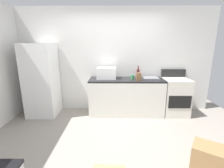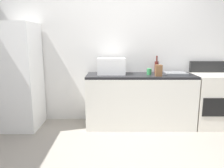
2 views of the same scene
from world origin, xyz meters
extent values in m
plane|color=gray|center=(0.00, 0.00, 0.00)|extent=(6.00, 6.00, 0.00)
cube|color=silver|center=(0.00, 1.55, 1.30)|extent=(5.00, 0.10, 2.60)
cube|color=silver|center=(0.30, 1.20, 0.43)|extent=(1.80, 0.60, 0.86)
cube|color=black|center=(0.30, 1.20, 0.88)|extent=(1.80, 0.60, 0.04)
cube|color=white|center=(-1.75, 1.15, 0.87)|extent=(0.68, 0.66, 1.74)
cube|color=silver|center=(1.52, 1.20, 0.45)|extent=(0.60, 0.60, 0.90)
cube|color=black|center=(1.52, 0.90, 0.42)|extent=(0.52, 0.02, 0.30)
cube|color=black|center=(1.52, 1.46, 1.00)|extent=(0.60, 0.08, 0.20)
cube|color=white|center=(-0.19, 1.25, 1.04)|extent=(0.46, 0.34, 0.27)
cube|color=slate|center=(0.90, 1.24, 0.92)|extent=(0.36, 0.32, 0.03)
cylinder|color=#591E19|center=(0.61, 1.40, 1.00)|extent=(0.07, 0.07, 0.20)
cylinder|color=#591E19|center=(0.61, 1.40, 1.15)|extent=(0.03, 0.03, 0.10)
cylinder|color=#338C4C|center=(0.44, 1.19, 0.95)|extent=(0.08, 0.08, 0.10)
cube|color=brown|center=(0.57, 1.03, 0.99)|extent=(0.10, 0.10, 0.18)
camera|label=1|loc=(-0.01, -2.55, 1.71)|focal=25.32mm
camera|label=2|loc=(-0.18, -2.36, 1.44)|focal=34.38mm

